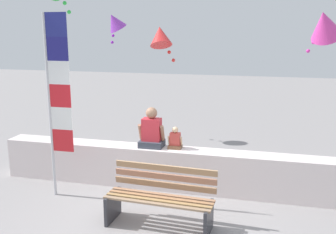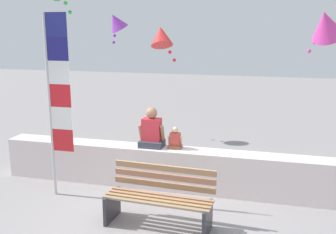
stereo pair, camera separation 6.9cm
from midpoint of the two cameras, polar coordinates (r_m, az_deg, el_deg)
ground_plane at (r=6.39m, az=-1.63°, el=-14.57°), size 40.00×40.00×0.00m
seawall_ledge at (r=7.31m, az=1.02°, el=-7.62°), size 6.75×0.46×0.78m
park_bench at (r=6.01m, az=-0.91°, el=-11.99°), size 1.68×0.70×0.88m
person_adult at (r=7.24m, az=-2.15°, el=-2.15°), size 0.50×0.36×0.76m
person_child at (r=7.16m, az=1.34°, el=-3.42°), size 0.27×0.20×0.41m
flag_banner at (r=6.89m, az=-15.92°, el=3.47°), size 0.43×0.05×3.22m
kite_purple at (r=10.53m, az=-7.47°, el=13.75°), size 0.80×0.77×0.88m
kite_magenta at (r=8.57m, az=22.52°, el=12.52°), size 0.95×1.04×1.00m
kite_red at (r=8.72m, az=-0.76°, el=11.86°), size 0.73×0.78×0.88m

